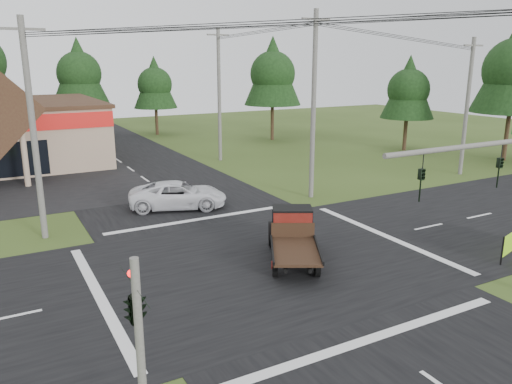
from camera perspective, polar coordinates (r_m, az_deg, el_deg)
ground at (r=21.95m, az=0.94°, el=-8.07°), size 120.00×120.00×0.00m
road_ns at (r=21.94m, az=0.94°, el=-8.05°), size 12.00×120.00×0.02m
road_ew at (r=21.94m, az=0.94°, el=-8.04°), size 120.00×12.00×0.02m
traffic_signal_corner at (r=11.68m, az=-13.74°, el=-11.01°), size 0.53×2.48×4.40m
utility_pole_nw at (r=25.85m, az=-24.13°, el=6.53°), size 2.00×0.30×10.50m
utility_pole_ne at (r=31.39m, az=6.59°, el=9.87°), size 2.00×0.30×11.50m
utility_pole_far at (r=41.10m, az=22.97°, el=9.05°), size 2.00×0.30×10.20m
utility_pole_n at (r=43.57m, az=-4.23°, el=11.08°), size 2.00×0.30×11.20m
tree_row_d at (r=60.43m, az=-19.59°, el=12.87°), size 6.16×6.16×11.11m
tree_row_e at (r=60.38m, az=-11.50°, el=12.13°), size 5.04×5.04×9.09m
tree_side_ne at (r=55.22m, az=1.92°, el=13.59°), size 6.16×6.16×11.11m
tree_side_e_near at (r=50.67m, az=17.05°, el=11.34°), size 5.04×5.04×9.09m
antique_flatbed_truck at (r=21.74m, az=4.31°, el=-5.24°), size 4.26×5.56×2.19m
white_pickup at (r=30.00m, az=-8.89°, el=-0.33°), size 6.26×4.47×1.58m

